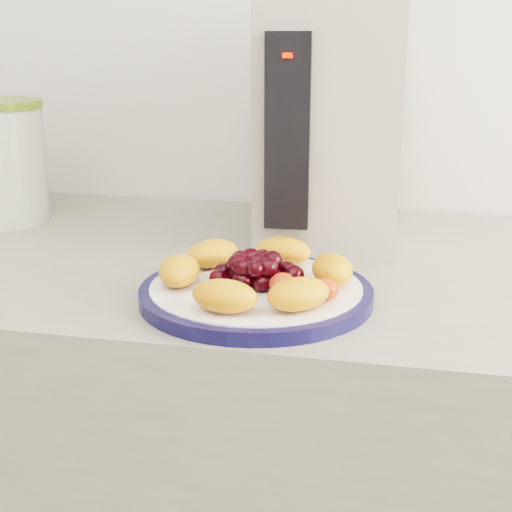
# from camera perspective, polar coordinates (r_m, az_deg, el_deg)

# --- Properties ---
(plate_rim) EXTENTS (0.25, 0.25, 0.01)m
(plate_rim) POSITION_cam_1_polar(r_m,az_deg,el_deg) (0.77, 0.00, -3.02)
(plate_rim) COLOR #10123E
(plate_rim) RESTS_ON counter
(plate_face) EXTENTS (0.23, 0.23, 0.02)m
(plate_face) POSITION_cam_1_polar(r_m,az_deg,el_deg) (0.77, 0.00, -2.95)
(plate_face) COLOR white
(plate_face) RESTS_ON counter
(appliance_body) EXTENTS (0.20, 0.26, 0.32)m
(appliance_body) POSITION_cam_1_polar(r_m,az_deg,el_deg) (1.00, 5.97, 10.39)
(appliance_body) COLOR #ADA396
(appliance_body) RESTS_ON counter
(appliance_panel) EXTENTS (0.06, 0.02, 0.23)m
(appliance_panel) POSITION_cam_1_polar(r_m,az_deg,el_deg) (0.87, 2.53, 9.80)
(appliance_panel) COLOR black
(appliance_panel) RESTS_ON appliance_body
(appliance_led) EXTENTS (0.01, 0.01, 0.01)m
(appliance_led) POSITION_cam_1_polar(r_m,az_deg,el_deg) (0.85, 2.54, 15.74)
(appliance_led) COLOR #FF0C05
(appliance_led) RESTS_ON appliance_panel
(fruit_plate) EXTENTS (0.22, 0.22, 0.04)m
(fruit_plate) POSITION_cam_1_polar(r_m,az_deg,el_deg) (0.76, 0.21, -1.28)
(fruit_plate) COLOR orange
(fruit_plate) RESTS_ON plate_face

